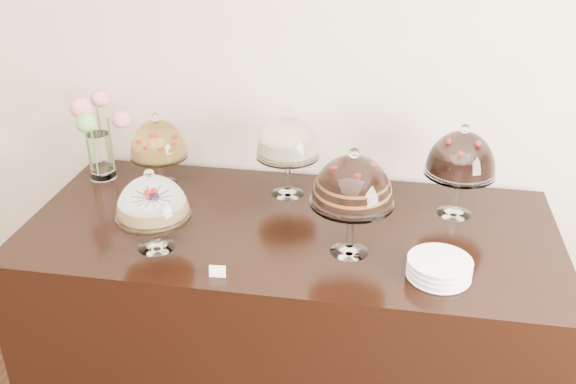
% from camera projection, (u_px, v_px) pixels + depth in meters
% --- Properties ---
extents(wall_back, '(5.00, 0.04, 3.00)m').
position_uv_depth(wall_back, '(338.00, 50.00, 2.86)').
color(wall_back, beige).
rests_on(wall_back, ground).
extents(display_counter, '(2.20, 1.00, 0.90)m').
position_uv_depth(display_counter, '(290.00, 312.00, 2.88)').
color(display_counter, black).
rests_on(display_counter, ground).
extents(cake_stand_sugar_sponge, '(0.29, 0.29, 0.34)m').
position_uv_depth(cake_stand_sugar_sponge, '(152.00, 201.00, 2.43)').
color(cake_stand_sugar_sponge, white).
rests_on(cake_stand_sugar_sponge, display_counter).
extents(cake_stand_choco_layer, '(0.32, 0.32, 0.44)m').
position_uv_depth(cake_stand_choco_layer, '(353.00, 184.00, 2.36)').
color(cake_stand_choco_layer, white).
rests_on(cake_stand_choco_layer, display_counter).
extents(cake_stand_cheesecake, '(0.29, 0.29, 0.41)m').
position_uv_depth(cake_stand_cheesecake, '(288.00, 140.00, 2.81)').
color(cake_stand_cheesecake, white).
rests_on(cake_stand_cheesecake, display_counter).
extents(cake_stand_dark_choco, '(0.30, 0.30, 0.41)m').
position_uv_depth(cake_stand_dark_choco, '(461.00, 157.00, 2.65)').
color(cake_stand_dark_choco, white).
rests_on(cake_stand_dark_choco, display_counter).
extents(cake_stand_fruit_tart, '(0.27, 0.27, 0.35)m').
position_uv_depth(cake_stand_fruit_tart, '(158.00, 142.00, 2.93)').
color(cake_stand_fruit_tart, white).
rests_on(cake_stand_fruit_tart, display_counter).
extents(flower_vase, '(0.29, 0.33, 0.40)m').
position_uv_depth(flower_vase, '(97.00, 134.00, 2.98)').
color(flower_vase, white).
rests_on(flower_vase, display_counter).
extents(plate_stack, '(0.23, 0.23, 0.07)m').
position_uv_depth(plate_stack, '(439.00, 268.00, 2.32)').
color(plate_stack, white).
rests_on(plate_stack, display_counter).
extents(price_card_left, '(0.06, 0.02, 0.04)m').
position_uv_depth(price_card_left, '(217.00, 271.00, 2.33)').
color(price_card_left, white).
rests_on(price_card_left, display_counter).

